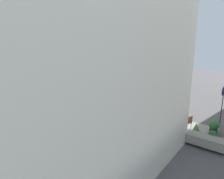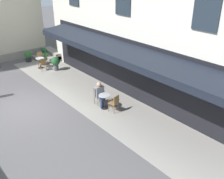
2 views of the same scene
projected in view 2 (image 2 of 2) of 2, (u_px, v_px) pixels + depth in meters
name	position (u px, v px, depth m)	size (l,w,h in m)	color
ground_plane	(28.00, 107.00, 13.28)	(70.00, 70.00, 0.00)	#565456
sidewalk_cafe_terrace	(119.00, 111.00, 12.95)	(20.50, 3.20, 0.01)	gray
back_alley_steps	(50.00, 55.00, 20.42)	(2.40, 1.75, 0.60)	gray
cafe_table_near_entrance	(105.00, 100.00, 13.02)	(0.60, 0.60, 0.75)	black
cafe_chair_wicker_corner_right	(98.00, 94.00, 13.46)	(0.42, 0.42, 0.91)	olive
cafe_chair_wicker_facing_street	(115.00, 102.00, 12.66)	(0.49, 0.49, 0.91)	olive
cafe_table_mid_terrace	(40.00, 61.00, 18.31)	(0.60, 0.60, 0.75)	black
cafe_chair_wicker_under_awning	(43.00, 63.00, 17.80)	(0.45, 0.45, 0.91)	olive
cafe_chair_wicker_near_door	(40.00, 58.00, 18.84)	(0.53, 0.53, 0.91)	olive
seated_patron_in_grey	(100.00, 93.00, 13.24)	(0.54, 0.64, 1.28)	navy
potted_plant_under_sign	(28.00, 56.00, 19.59)	(0.55, 0.55, 0.83)	#2D2D33
potted_plant_by_steps	(56.00, 62.00, 17.85)	(0.61, 0.61, 0.98)	#4C4C51
potted_plant_mid_terrace	(46.00, 56.00, 19.77)	(0.45, 0.45, 0.86)	#4C4C51
potted_plant_entrance_right	(44.00, 52.00, 20.57)	(0.45, 0.45, 0.79)	brown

